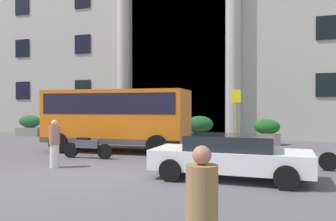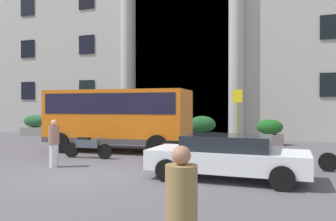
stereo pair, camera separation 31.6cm
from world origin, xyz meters
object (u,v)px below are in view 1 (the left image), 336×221
object	(u,v)px
hedge_planter_east	(200,130)
scooter_by_planter	(87,147)
pedestrian_man_crossing	(54,144)
pedestrian_woman_with_bag	(202,219)
bus_stop_sign	(236,113)
parked_hatchback_near	(230,156)
hedge_planter_entrance_right	(30,126)
orange_minibus	(118,115)
hedge_planter_far_west	(129,128)
hedge_planter_west	(267,132)
motorcycle_near_kerb	(176,151)

from	to	relation	value
hedge_planter_east	scooter_by_planter	distance (m)	7.61
scooter_by_planter	pedestrian_man_crossing	distance (m)	2.10
hedge_planter_east	pedestrian_woman_with_bag	xyz separation A→B (m)	(3.53, -14.93, 0.09)
bus_stop_sign	parked_hatchback_near	distance (m)	6.51
pedestrian_man_crossing	hedge_planter_entrance_right	bearing A→B (deg)	131.42
hedge_planter_east	pedestrian_man_crossing	world-z (taller)	pedestrian_man_crossing
orange_minibus	hedge_planter_far_west	bearing A→B (deg)	105.54
hedge_planter_far_west	bus_stop_sign	bearing A→B (deg)	-24.22
hedge_planter_west	scooter_by_planter	size ratio (longest dim) A/B	0.68
bus_stop_sign	scooter_by_planter	world-z (taller)	bus_stop_sign
orange_minibus	hedge_planter_west	distance (m)	8.14
hedge_planter_west	pedestrian_woman_with_bag	world-z (taller)	pedestrian_woman_with_bag
hedge_planter_far_west	pedestrian_woman_with_bag	distance (m)	17.53
hedge_planter_entrance_right	bus_stop_sign	bearing A→B (deg)	-12.24
scooter_by_planter	hedge_planter_far_west	bearing A→B (deg)	99.84
orange_minibus	bus_stop_sign	size ratio (longest dim) A/B	2.32
hedge_planter_east	pedestrian_woman_with_bag	bearing A→B (deg)	-76.68
scooter_by_planter	pedestrian_man_crossing	size ratio (longest dim) A/B	1.30
hedge_planter_far_west	parked_hatchback_near	distance (m)	12.23
orange_minibus	pedestrian_woman_with_bag	size ratio (longest dim) A/B	4.05
hedge_planter_east	motorcycle_near_kerb	bearing A→B (deg)	-83.71
pedestrian_woman_with_bag	pedestrian_man_crossing	xyz separation A→B (m)	(-6.41, 5.85, -0.01)
hedge_planter_entrance_right	pedestrian_man_crossing	xyz separation A→B (m)	(9.43, -9.67, 0.10)
bus_stop_sign	scooter_by_planter	size ratio (longest dim) A/B	1.36
hedge_planter_east	pedestrian_woman_with_bag	distance (m)	15.34
motorcycle_near_kerb	scooter_by_planter	bearing A→B (deg)	175.80
orange_minibus	motorcycle_near_kerb	world-z (taller)	orange_minibus
parked_hatchback_near	motorcycle_near_kerb	world-z (taller)	parked_hatchback_near
orange_minibus	pedestrian_man_crossing	bearing A→B (deg)	-95.83
hedge_planter_far_west	scooter_by_planter	xyz separation A→B (m)	(1.72, -7.58, -0.27)
hedge_planter_far_west	pedestrian_woman_with_bag	size ratio (longest dim) A/B	1.35
bus_stop_sign	motorcycle_near_kerb	world-z (taller)	bus_stop_sign
pedestrian_man_crossing	motorcycle_near_kerb	bearing A→B (deg)	25.46
orange_minibus	pedestrian_woman_with_bag	xyz separation A→B (m)	(6.29, -10.24, -0.85)
orange_minibus	hedge_planter_east	size ratio (longest dim) A/B	4.16
motorcycle_near_kerb	pedestrian_woman_with_bag	xyz separation A→B (m)	(2.75, -7.82, 0.36)
parked_hatchback_near	motorcycle_near_kerb	distance (m)	2.89
hedge_planter_west	parked_hatchback_near	xyz separation A→B (m)	(-0.64, -9.22, -0.00)
orange_minibus	parked_hatchback_near	world-z (taller)	orange_minibus
motorcycle_near_kerb	pedestrian_woman_with_bag	size ratio (longest dim) A/B	1.23
hedge_planter_east	bus_stop_sign	bearing A→B (deg)	-47.76
pedestrian_woman_with_bag	orange_minibus	bearing A→B (deg)	42.79
orange_minibus	hedge_planter_east	distance (m)	5.52
motorcycle_near_kerb	pedestrian_woman_with_bag	world-z (taller)	pedestrian_woman_with_bag
motorcycle_near_kerb	scooter_by_planter	world-z (taller)	same
hedge_planter_far_west	motorcycle_near_kerb	world-z (taller)	hedge_planter_far_west
pedestrian_man_crossing	orange_minibus	bearing A→B (deg)	85.66
orange_minibus	scooter_by_planter	bearing A→B (deg)	-98.79
hedge_planter_far_west	pedestrian_woman_with_bag	world-z (taller)	pedestrian_woman_with_bag
bus_stop_sign	orange_minibus	bearing A→B (deg)	-157.66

